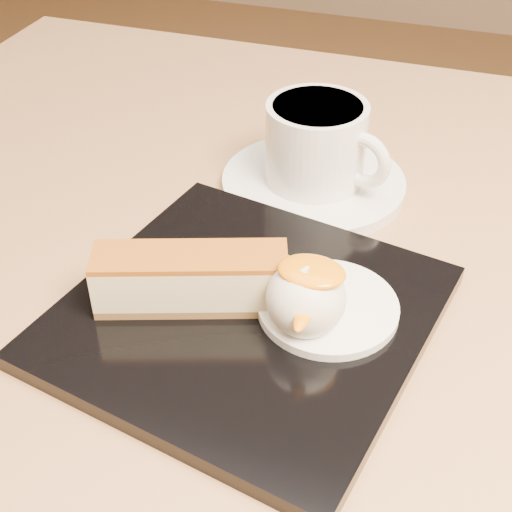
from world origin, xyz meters
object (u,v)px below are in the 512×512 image
(cheesecake, at_px, (191,279))
(dessert_plate, at_px, (246,315))
(coffee_cup, at_px, (318,142))
(table, at_px, (237,413))
(saucer, at_px, (313,183))
(ice_cream_scoop, at_px, (306,298))

(cheesecake, bearing_deg, dessert_plate, -11.20)
(dessert_plate, bearing_deg, coffee_cup, 89.34)
(dessert_plate, xyz_separation_m, coffee_cup, (0.00, 0.17, 0.04))
(table, distance_m, saucer, 0.20)
(ice_cream_scoop, xyz_separation_m, saucer, (-0.04, 0.17, -0.03))
(table, bearing_deg, saucer, 78.23)
(table, bearing_deg, cheesecake, -100.54)
(table, distance_m, ice_cream_scoop, 0.21)
(table, bearing_deg, coffee_cup, 77.30)
(dessert_plate, height_order, cheesecake, cheesecake)
(cheesecake, relative_size, coffee_cup, 1.20)
(saucer, bearing_deg, ice_cream_scoop, -77.01)
(table, height_order, ice_cream_scoop, ice_cream_scoop)
(dessert_plate, distance_m, cheesecake, 0.04)
(table, relative_size, dessert_plate, 3.64)
(dessert_plate, distance_m, ice_cream_scoop, 0.05)
(dessert_plate, height_order, ice_cream_scoop, ice_cream_scoop)
(ice_cream_scoop, bearing_deg, saucer, 102.99)
(ice_cream_scoop, distance_m, coffee_cup, 0.18)
(ice_cream_scoop, height_order, saucer, ice_cream_scoop)
(dessert_plate, bearing_deg, saucer, 90.00)
(table, xyz_separation_m, coffee_cup, (0.03, 0.12, 0.20))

